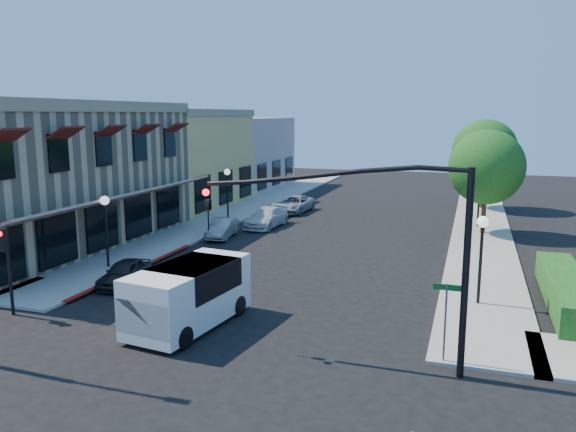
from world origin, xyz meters
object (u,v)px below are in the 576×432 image
(lamppost_left_far, at_px, (227,181))
(parked_car_c, at_px, (266,217))
(secondary_signal, at_px, (6,255))
(lamppost_right_near, at_px, (482,238))
(parked_car_a, at_px, (125,273))
(lamppost_left_near, at_px, (105,213))
(parked_car_d, at_px, (294,204))
(signal_mast_arm, at_px, (389,232))
(white_van, at_px, (188,292))
(lamppost_right_far, at_px, (480,187))
(street_tree_b, at_px, (485,151))
(street_name_sign, at_px, (446,310))
(parked_car_b, at_px, (222,228))
(street_tree_a, at_px, (487,167))

(lamppost_left_far, relative_size, parked_car_c, 0.81)
(parked_car_c, bearing_deg, secondary_signal, -95.77)
(lamppost_right_near, relative_size, parked_car_a, 1.09)
(lamppost_left_near, xyz_separation_m, lamppost_left_far, (0.00, 14.00, 0.00))
(lamppost_right_near, distance_m, parked_car_d, 22.48)
(signal_mast_arm, xyz_separation_m, white_van, (-7.05, 1.01, -2.81))
(lamppost_left_near, relative_size, parked_car_d, 0.80)
(lamppost_right_near, bearing_deg, parked_car_a, -172.25)
(signal_mast_arm, distance_m, parked_car_c, 21.63)
(signal_mast_arm, height_order, lamppost_right_near, signal_mast_arm)
(secondary_signal, bearing_deg, lamppost_right_far, 53.86)
(white_van, bearing_deg, street_tree_b, 71.28)
(street_name_sign, distance_m, parked_car_b, 19.55)
(signal_mast_arm, relative_size, lamppost_left_near, 2.24)
(secondary_signal, relative_size, white_van, 0.64)
(signal_mast_arm, bearing_deg, street_tree_b, 84.49)
(street_tree_b, relative_size, parked_car_a, 2.15)
(lamppost_right_far, relative_size, parked_car_a, 1.09)
(lamppost_right_near, distance_m, parked_car_c, 18.04)
(street_tree_a, height_order, parked_car_d, street_tree_a)
(lamppost_left_near, height_order, lamppost_right_far, same)
(parked_car_a, bearing_deg, lamppost_right_far, 45.48)
(street_tree_b, distance_m, parked_car_b, 22.22)
(lamppost_right_far, distance_m, parked_car_a, 23.34)
(street_tree_a, bearing_deg, parked_car_a, -133.15)
(parked_car_d, bearing_deg, street_name_sign, -59.32)
(parked_car_b, relative_size, parked_car_d, 0.78)
(parked_car_a, bearing_deg, parked_car_c, 79.01)
(street_name_sign, xyz_separation_m, lamppost_right_near, (1.00, 5.80, 1.04))
(lamppost_left_near, relative_size, parked_car_a, 1.09)
(street_name_sign, height_order, parked_car_d, street_name_sign)
(parked_car_b, bearing_deg, lamppost_right_far, 20.29)
(parked_car_a, bearing_deg, parked_car_d, 80.71)
(street_tree_a, height_order, lamppost_left_far, street_tree_a)
(street_tree_b, distance_m, lamppost_right_far, 8.21)
(secondary_signal, xyz_separation_m, parked_car_c, (3.20, 18.59, -1.68))
(lamppost_right_near, bearing_deg, white_van, -150.45)
(lamppost_right_far, xyz_separation_m, parked_car_c, (-13.30, -4.00, -2.10))
(secondary_signal, relative_size, lamppost_right_far, 0.93)
(parked_car_a, distance_m, parked_car_c, 14.07)
(parked_car_a, bearing_deg, street_name_sign, -20.78)
(street_tree_a, xyz_separation_m, parked_car_c, (-13.60, -2.00, -3.56))
(street_tree_a, distance_m, signal_mast_arm, 20.71)
(lamppost_left_far, xyz_separation_m, parked_car_b, (2.30, -5.90, -2.16))
(street_tree_a, relative_size, lamppost_left_far, 1.82)
(street_tree_b, xyz_separation_m, secondary_signal, (-16.80, -30.59, -2.23))
(street_tree_b, height_order, secondary_signal, street_tree_b)
(signal_mast_arm, relative_size, white_van, 1.54)
(signal_mast_arm, bearing_deg, lamppost_right_far, 83.30)
(signal_mast_arm, xyz_separation_m, street_name_sign, (1.64, 0.70, -2.39))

